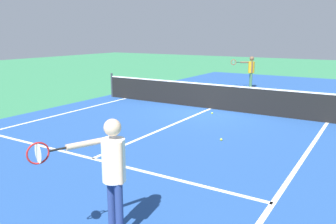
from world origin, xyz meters
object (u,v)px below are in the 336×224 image
(tennis_ball_mid_court, at_px, (221,140))
(tennis_ball_near_net, at_px, (212,113))
(player_near, at_px, (112,166))
(player_far, at_px, (251,69))
(net, at_px, (211,96))

(tennis_ball_mid_court, distance_m, tennis_ball_near_net, 3.17)
(tennis_ball_near_net, bearing_deg, tennis_ball_mid_court, -61.09)
(player_near, xyz_separation_m, player_far, (-2.88, 14.28, -0.04))
(net, distance_m, tennis_ball_mid_court, 4.11)
(player_near, distance_m, tennis_ball_mid_court, 5.12)
(net, height_order, tennis_ball_mid_court, net)
(player_near, height_order, tennis_ball_near_net, player_near)
(net, bearing_deg, player_near, -73.84)
(net, xyz_separation_m, player_near, (2.48, -8.56, 0.58))
(net, xyz_separation_m, tennis_ball_mid_court, (1.97, -3.57, -0.46))
(player_near, relative_size, player_far, 1.03)
(net, xyz_separation_m, tennis_ball_near_net, (0.43, -0.80, -0.46))
(tennis_ball_mid_court, height_order, tennis_ball_near_net, same)
(tennis_ball_near_net, bearing_deg, player_near, -75.22)
(tennis_ball_mid_court, bearing_deg, player_near, -84.12)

